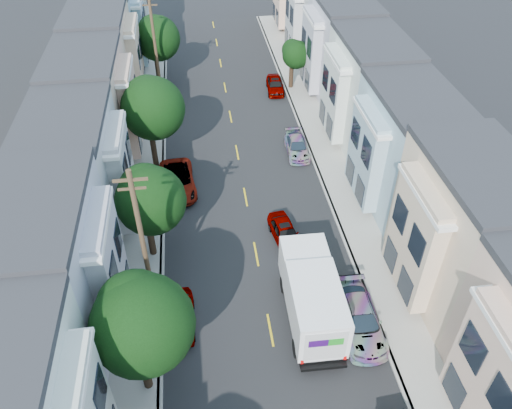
{
  "coord_description": "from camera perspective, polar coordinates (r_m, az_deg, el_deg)",
  "views": [
    {
      "loc": [
        -3.03,
        -16.72,
        23.13
      ],
      "look_at": [
        0.31,
        8.39,
        2.2
      ],
      "focal_mm": 35.0,
      "sensor_mm": 36.0,
      "label": 1
    }
  ],
  "objects": [
    {
      "name": "utility_pole_near",
      "position": [
        26.16,
        -12.65,
        -5.08
      ],
      "size": [
        1.6,
        0.26,
        10.0
      ],
      "color": "#42301E",
      "rests_on": "ground"
    },
    {
      "name": "fedex_truck",
      "position": [
        27.96,
        6.4,
        -10.27
      ],
      "size": [
        2.69,
        6.99,
        3.35
      ],
      "rotation": [
        0.0,
        0.0,
        -0.02
      ],
      "color": "white",
      "rests_on": "ground"
    },
    {
      "name": "townhouse_row_right",
      "position": [
        41.74,
        13.73,
        4.65
      ],
      "size": [
        5.0,
        70.0,
        8.5
      ],
      "primitive_type": "cube",
      "color": "#93B1BD",
      "rests_on": "ground"
    },
    {
      "name": "ground",
      "position": [
        28.7,
        1.65,
        -14.16
      ],
      "size": [
        160.0,
        160.0,
        0.0
      ],
      "primitive_type": "plane",
      "color": "black",
      "rests_on": "ground"
    },
    {
      "name": "tree_c",
      "position": [
        30.29,
        -12.11,
        0.39
      ],
      "size": [
        4.25,
        4.25,
        6.57
      ],
      "color": "black",
      "rests_on": "ground"
    },
    {
      "name": "tree_d",
      "position": [
        37.88,
        -11.83,
        10.65
      ],
      "size": [
        4.7,
        4.7,
        7.7
      ],
      "color": "black",
      "rests_on": "ground"
    },
    {
      "name": "road_slab",
      "position": [
        39.37,
        -1.72,
        3.58
      ],
      "size": [
        12.0,
        70.0,
        0.02
      ],
      "primitive_type": "cube",
      "color": "black",
      "rests_on": "ground"
    },
    {
      "name": "parked_left_c",
      "position": [
        28.77,
        -8.61,
        -12.5
      ],
      "size": [
        1.54,
        3.98,
        1.29
      ],
      "primitive_type": "imported",
      "rotation": [
        0.0,
        0.0,
        -0.0
      ],
      "color": "#A3A4AC",
      "rests_on": "ground"
    },
    {
      "name": "tree_b",
      "position": [
        23.28,
        -13.03,
        -13.31
      ],
      "size": [
        4.7,
        4.7,
        7.32
      ],
      "color": "black",
      "rests_on": "ground"
    },
    {
      "name": "curb_left",
      "position": [
        39.33,
        -10.52,
        2.91
      ],
      "size": [
        0.3,
        70.0,
        0.15
      ],
      "primitive_type": "cube",
      "color": "gray",
      "rests_on": "ground"
    },
    {
      "name": "curb_right",
      "position": [
        40.26,
        6.9,
        4.3
      ],
      "size": [
        0.3,
        70.0,
        0.15
      ],
      "primitive_type": "cube",
      "color": "gray",
      "rests_on": "ground"
    },
    {
      "name": "parked_right_d",
      "position": [
        51.13,
        2.19,
        13.49
      ],
      "size": [
        1.91,
        4.32,
        1.37
      ],
      "primitive_type": "imported",
      "rotation": [
        0.0,
        0.0,
        -0.07
      ],
      "color": "#0E1933",
      "rests_on": "ground"
    },
    {
      "name": "parked_right_c",
      "position": [
        41.57,
        4.69,
        6.62
      ],
      "size": [
        1.86,
        4.18,
        1.24
      ],
      "primitive_type": "imported",
      "rotation": [
        0.0,
        0.0,
        -0.03
      ],
      "color": "black",
      "rests_on": "ground"
    },
    {
      "name": "tree_far_r",
      "position": [
        50.78,
        4.49,
        16.64
      ],
      "size": [
        2.74,
        2.74,
        4.88
      ],
      "color": "black",
      "rests_on": "ground"
    },
    {
      "name": "utility_pole_far",
      "position": [
        48.31,
        -11.4,
        16.97
      ],
      "size": [
        1.6,
        0.26,
        10.0
      ],
      "color": "#42301E",
      "rests_on": "ground"
    },
    {
      "name": "parked_right_b",
      "position": [
        28.77,
        11.75,
        -12.67
      ],
      "size": [
        2.2,
        5.11,
        1.52
      ],
      "primitive_type": "imported",
      "rotation": [
        0.0,
        0.0,
        -0.01
      ],
      "color": "#B3B4C3",
      "rests_on": "ground"
    },
    {
      "name": "lead_sedan",
      "position": [
        33.14,
        3.33,
        -3.21
      ],
      "size": [
        2.15,
        4.25,
        1.32
      ],
      "primitive_type": "imported",
      "rotation": [
        0.0,
        0.0,
        0.15
      ],
      "color": "black",
      "rests_on": "ground"
    },
    {
      "name": "centerline",
      "position": [
        39.38,
        -1.72,
        3.57
      ],
      "size": [
        0.12,
        70.0,
        0.01
      ],
      "primitive_type": "cube",
      "color": "gold",
      "rests_on": "ground"
    },
    {
      "name": "sidewalk_left",
      "position": [
        39.45,
        -12.4,
        2.75
      ],
      "size": [
        2.6,
        70.0,
        0.15
      ],
      "primitive_type": "cube",
      "color": "gray",
      "rests_on": "ground"
    },
    {
      "name": "parked_left_d",
      "position": [
        37.78,
        -8.93,
        2.67
      ],
      "size": [
        2.9,
        5.55,
        1.49
      ],
      "primitive_type": "imported",
      "rotation": [
        0.0,
        0.0,
        0.08
      ],
      "color": "black",
      "rests_on": "ground"
    },
    {
      "name": "tree_e",
      "position": [
        51.44,
        -11.29,
        18.09
      ],
      "size": [
        4.32,
        4.32,
        7.09
      ],
      "color": "black",
      "rests_on": "ground"
    },
    {
      "name": "sidewalk_right",
      "position": [
        40.57,
        8.69,
        4.42
      ],
      "size": [
        2.6,
        70.0,
        0.15
      ],
      "primitive_type": "cube",
      "color": "gray",
      "rests_on": "ground"
    },
    {
      "name": "townhouse_row_left",
      "position": [
        40.09,
        -17.77,
        2.16
      ],
      "size": [
        5.0,
        70.0,
        8.5
      ],
      "primitive_type": "cube",
      "color": "#93B1BD",
      "rests_on": "ground"
    }
  ]
}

